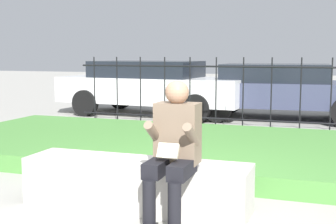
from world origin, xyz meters
The scene contains 7 objects.
ground_plane centered at (0.00, 0.00, 0.00)m, with size 60.00×60.00×0.00m, color #9E9B93.
stone_bench centered at (-0.25, 0.00, 0.21)m, with size 2.23×0.55×0.47m.
person_seated_reader centered at (0.24, -0.31, 0.70)m, with size 0.42×0.73×1.27m.
grass_berm centered at (0.00, 2.41, 0.11)m, with size 8.60×3.42×0.23m.
iron_fence centered at (0.00, 4.42, 0.75)m, with size 6.60×0.03×1.43m.
car_parked_center centered at (0.44, 6.83, 0.69)m, with size 4.36×2.13×1.26m.
car_parked_left centered at (-2.62, 6.56, 0.72)m, with size 4.70×2.18×1.32m.
Camera 1 is at (1.50, -4.09, 1.50)m, focal length 50.00 mm.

